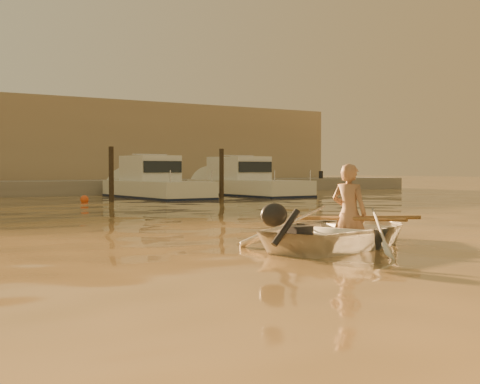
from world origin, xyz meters
TOP-DOWN VIEW (x-y plane):
  - ground_plane at (0.00, 0.00)m, footprint 160.00×160.00m
  - dinghy at (2.47, -1.11)m, footprint 4.19×3.63m
  - person at (2.56, -1.07)m, footprint 0.56×0.68m
  - outboard_motor at (1.08, -1.66)m, footprint 0.98×0.70m
  - oar_port at (2.70, -1.01)m, footprint 1.21×1.78m
  - oar_starboard at (2.52, -1.09)m, footprint 0.48×2.07m
  - moored_boat_4 at (7.71, 16.00)m, footprint 2.24×6.91m
  - moored_boat_5 at (12.23, 16.00)m, footprint 2.31×7.72m
  - piling_3 at (4.80, 13.80)m, footprint 0.18×0.18m
  - piling_4 at (9.50, 13.80)m, footprint 0.18×0.18m
  - fender_d at (3.89, 14.07)m, footprint 0.30×0.30m
  - fender_e at (7.60, 13.60)m, footprint 0.30×0.30m

SIDE VIEW (x-z plane):
  - ground_plane at x=0.00m, z-range 0.00..0.00m
  - fender_d at x=3.89m, z-range -0.05..0.25m
  - fender_e at x=7.60m, z-range -0.05..0.25m
  - dinghy at x=2.47m, z-range -0.12..0.61m
  - outboard_motor at x=1.08m, z-range -0.07..0.63m
  - oar_port at x=2.70m, z-range 0.35..0.49m
  - oar_starboard at x=2.52m, z-range 0.35..0.49m
  - person at x=2.56m, z-range -0.30..1.28m
  - moored_boat_4 at x=7.71m, z-range -0.25..1.50m
  - moored_boat_5 at x=12.23m, z-range -0.25..1.50m
  - piling_3 at x=4.80m, z-range -0.20..2.00m
  - piling_4 at x=9.50m, z-range -0.20..2.00m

